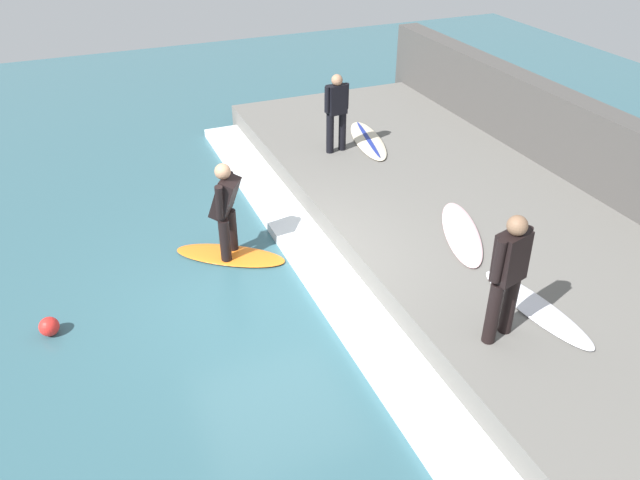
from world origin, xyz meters
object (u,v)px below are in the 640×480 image
surfer_waiting_far (337,109)px  surfboard_spare (462,233)px  surfer_riding (226,206)px  surfboard_waiting_far (368,140)px  surfboard_waiting_near (536,308)px  surfer_waiting_near (508,272)px  marker_buoy (49,326)px  surfboard_riding (230,255)px

surfer_waiting_far → surfboard_spare: size_ratio=0.77×
surfer_waiting_far → surfboard_spare: bearing=-82.0°
surfer_riding → surfboard_waiting_far: (3.49, 2.23, -0.38)m
surfboard_waiting_near → surfer_waiting_far: (-0.35, 5.48, 0.81)m
surfboard_waiting_near → surfboard_waiting_far: size_ratio=0.90×
surfer_waiting_near → marker_buoy: surfer_waiting_near is taller
surfboard_waiting_far → marker_buoy: bearing=-153.3°
surfer_riding → surfboard_waiting_far: size_ratio=0.75×
surfboard_riding → surfer_riding: (-0.00, 0.00, 0.89)m
surfboard_waiting_near → marker_buoy: (-5.77, 2.53, -0.41)m
surfboard_riding → surfboard_spare: 3.60m
surfer_waiting_near → marker_buoy: 5.86m
surfer_waiting_near → surfer_waiting_far: 5.71m
surfer_waiting_far → surfer_riding: bearing=-142.9°
surfer_waiting_near → surfboard_waiting_near: surfer_waiting_near is taller
surfboard_riding → surfboard_spare: (3.22, -1.51, 0.51)m
surfer_waiting_far → surfboard_waiting_far: surfer_waiting_far is taller
marker_buoy → surfboard_spare: bearing=-6.0°
surfboard_riding → surfboard_spare: surfboard_spare is taller
surfer_riding → surfer_waiting_near: (2.31, -3.63, 0.52)m
surfboard_spare → surfer_riding: bearing=154.9°
surfboard_riding → surfboard_waiting_near: 4.62m
surfboard_waiting_near → surfer_waiting_near: bearing=-164.2°
surfboard_waiting_near → surfboard_spare: bearing=85.4°
surfboard_waiting_near → surfer_riding: bearing=131.9°
surfer_waiting_far → surfboard_waiting_far: bearing=12.0°
surfer_waiting_near → surfer_waiting_far: surfer_waiting_near is taller
surfer_waiting_far → surfboard_spare: surfer_waiting_far is taller
surfboard_waiting_near → surfboard_spare: (0.15, 1.91, 0.00)m
surfboard_spare → marker_buoy: 5.97m
surfboard_waiting_far → surfboard_spare: bearing=-94.1°
surfer_riding → surfboard_spare: (3.22, -1.51, -0.38)m
surfer_riding → surfer_waiting_near: 4.34m
surfboard_spare → surfboard_waiting_far: bearing=85.9°
surfboard_riding → surfboard_waiting_far: (3.49, 2.23, 0.51)m
surfer_waiting_near → surfboard_waiting_far: bearing=78.6°
surfboard_riding → surfboard_spare: size_ratio=0.93×
surfer_waiting_far → surfboard_waiting_near: bearing=-86.4°
surfer_riding → surfer_waiting_near: bearing=-57.6°
surfboard_riding → surfer_riding: bearing=180.0°
surfboard_waiting_near → surfboard_waiting_far: 5.66m
surfboard_riding → surfer_waiting_near: (2.31, -3.63, 1.41)m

